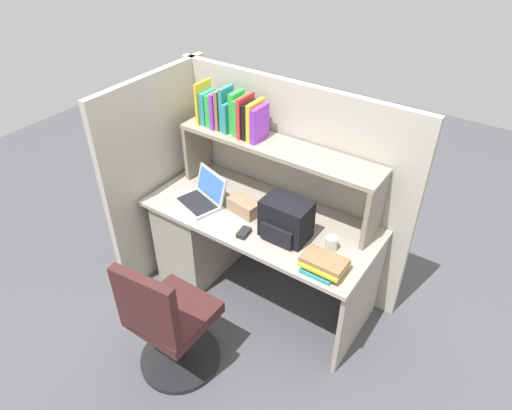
% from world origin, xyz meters
% --- Properties ---
extents(ground_plane, '(8.00, 8.00, 0.00)m').
position_xyz_m(ground_plane, '(0.00, 0.00, 0.00)').
color(ground_plane, '#4C4C51').
extents(desk, '(1.60, 0.70, 0.73)m').
position_xyz_m(desk, '(-0.39, 0.00, 0.40)').
color(desk, '#AAA093').
rests_on(desk, ground_plane).
extents(cubicle_partition_rear, '(1.84, 0.05, 1.55)m').
position_xyz_m(cubicle_partition_rear, '(0.00, 0.38, 0.78)').
color(cubicle_partition_rear, '#B2ADA0').
rests_on(cubicle_partition_rear, ground_plane).
extents(cubicle_partition_left, '(0.05, 1.06, 1.55)m').
position_xyz_m(cubicle_partition_left, '(-0.85, -0.05, 0.78)').
color(cubicle_partition_left, '#B2ADA0').
rests_on(cubicle_partition_left, ground_plane).
extents(overhead_hutch, '(1.44, 0.28, 0.45)m').
position_xyz_m(overhead_hutch, '(0.00, 0.20, 1.08)').
color(overhead_hutch, gray).
rests_on(overhead_hutch, desk).
extents(reference_books_on_shelf, '(0.50, 0.19, 0.30)m').
position_xyz_m(reference_books_on_shelf, '(-0.36, 0.20, 1.31)').
color(reference_books_on_shelf, yellow).
rests_on(reference_books_on_shelf, overhead_hutch).
extents(laptop, '(0.37, 0.34, 0.22)m').
position_xyz_m(laptop, '(-0.42, -0.10, 0.78)').
color(laptop, '#B7BABF').
rests_on(laptop, desk).
extents(backpack, '(0.30, 0.22, 0.26)m').
position_xyz_m(backpack, '(0.25, -0.08, 0.86)').
color(backpack, black).
rests_on(backpack, desk).
extents(computer_mouse, '(0.07, 0.11, 0.03)m').
position_xyz_m(computer_mouse, '(0.02, -0.22, 0.75)').
color(computer_mouse, '#262628').
rests_on(computer_mouse, desk).
extents(paper_cup, '(0.08, 0.08, 0.09)m').
position_xyz_m(paper_cup, '(0.54, -0.03, 0.77)').
color(paper_cup, white).
rests_on(paper_cup, desk).
extents(tissue_box, '(0.24, 0.15, 0.10)m').
position_xyz_m(tissue_box, '(-0.11, -0.03, 0.78)').
color(tissue_box, '#9E7F60').
rests_on(tissue_box, desk).
extents(desk_book_stack, '(0.26, 0.20, 0.09)m').
position_xyz_m(desk_book_stack, '(0.59, -0.22, 0.78)').
color(desk_book_stack, teal).
rests_on(desk_book_stack, desk).
extents(office_chair, '(0.52, 0.52, 0.93)m').
position_xyz_m(office_chair, '(-0.08, -0.86, 0.39)').
color(office_chair, black).
rests_on(office_chair, ground_plane).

